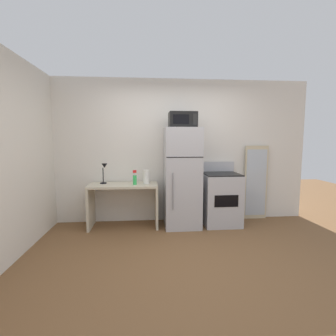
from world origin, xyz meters
The scene contains 10 objects.
ground_plane centered at (0.00, 0.00, 0.00)m, with size 12.00×12.00×0.00m, color brown.
wall_back_white centered at (0.00, 1.70, 1.30)m, with size 5.00×0.10×2.60m, color silver.
desk centered at (-0.91, 1.36, 0.52)m, with size 1.17×0.54×0.75m.
desk_lamp centered at (-1.24, 1.42, 0.99)m, with size 0.14×0.12×0.35m.
spray_bottle centered at (-0.71, 1.28, 0.85)m, with size 0.06×0.06×0.25m.
paper_towel_roll centered at (-0.52, 1.36, 0.87)m, with size 0.11×0.11×0.24m, color white.
refrigerator centered at (0.10, 1.32, 0.86)m, with size 0.61×0.65×1.71m.
microwave centered at (0.10, 1.29, 1.84)m, with size 0.46×0.35×0.26m.
oven_range centered at (0.81, 1.33, 0.47)m, with size 0.63×0.61×1.10m.
leaning_mirror centered at (1.56, 1.59, 0.70)m, with size 0.44×0.03×1.40m.
Camera 1 is at (-0.51, -2.91, 1.51)m, focal length 26.55 mm.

